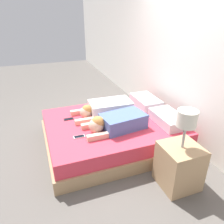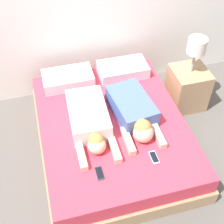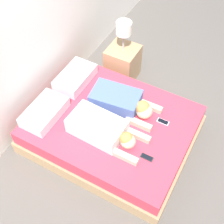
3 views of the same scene
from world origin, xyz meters
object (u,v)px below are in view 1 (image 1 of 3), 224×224
pillow_head_left (146,101)px  pillow_head_right (168,119)px  person_right (116,122)px  nightstand (180,163)px  cell_phone_left (69,119)px  person_left (106,109)px  cell_phone_right (79,137)px  bed (112,132)px

pillow_head_left → pillow_head_right: size_ratio=1.00×
person_right → nightstand: (0.86, 0.45, -0.18)m
cell_phone_left → nightstand: size_ratio=0.15×
person_left → person_right: 0.48m
cell_phone_left → cell_phone_right: bearing=4.0°
person_right → cell_phone_left: bearing=-132.2°
cell_phone_right → cell_phone_left: bearing=-176.0°
person_right → cell_phone_right: size_ratio=5.95×
bed → cell_phone_right: cell_phone_right is taller
cell_phone_left → nightstand: 1.73m
pillow_head_left → nightstand: nightstand is taller
pillow_head_right → person_right: bearing=-97.8°
person_right → pillow_head_right: bearing=82.2°
bed → person_right: 0.39m
pillow_head_right → nightstand: nightstand is taller
person_right → cell_phone_left: 0.78m
pillow_head_right → cell_phone_right: pillow_head_right is taller
cell_phone_right → pillow_head_right: bearing=86.8°
pillow_head_right → cell_phone_right: (-0.07, -1.32, -0.07)m
cell_phone_left → pillow_head_right: bearing=65.2°
person_left → cell_phone_left: 0.60m
person_right → cell_phone_left: (-0.52, -0.57, -0.10)m
bed → cell_phone_left: bearing=-115.1°
pillow_head_left → pillow_head_right: same height
bed → person_left: 0.39m
person_left → cell_phone_right: (0.52, -0.55, -0.10)m
pillow_head_left → cell_phone_right: size_ratio=3.98×
person_left → cell_phone_left: person_left is taller
pillow_head_right → person_left: person_left is taller
pillow_head_right → nightstand: 0.84m
pillow_head_left → person_left: size_ratio=0.63×
bed → person_left: size_ratio=2.10×
pillow_head_left → nightstand: (1.45, -0.33, -0.15)m
pillow_head_left → nightstand: size_ratio=0.61×
person_left → nightstand: 1.43m
pillow_head_right → person_left: 0.97m
person_left → pillow_head_right: bearing=52.6°
pillow_head_left → nightstand: bearing=-12.9°
cell_phone_right → nightstand: bearing=50.0°
bed → cell_phone_right: bearing=-64.4°
person_right → pillow_head_left: bearing=126.6°
cell_phone_left → nightstand: (1.38, 1.03, -0.08)m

